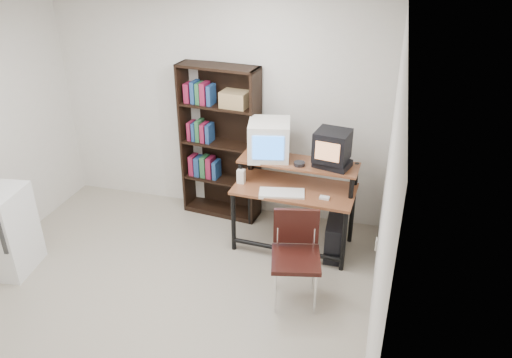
% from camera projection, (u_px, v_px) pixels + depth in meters
% --- Properties ---
extents(floor, '(4.00, 4.00, 0.01)m').
position_uv_depth(floor, '(153.00, 306.00, 4.76)').
color(floor, '#AAA08D').
rests_on(floor, ground).
extents(ceiling, '(4.00, 4.00, 0.01)m').
position_uv_depth(ceiling, '(119.00, 24.00, 3.57)').
color(ceiling, white).
rests_on(ceiling, back_wall).
extents(back_wall, '(4.00, 0.01, 2.60)m').
position_uv_depth(back_wall, '(218.00, 109.00, 5.88)').
color(back_wall, silver).
rests_on(back_wall, floor).
extents(right_wall, '(0.01, 4.00, 2.60)m').
position_uv_depth(right_wall, '(384.00, 218.00, 3.69)').
color(right_wall, silver).
rests_on(right_wall, floor).
extents(computer_desk, '(1.31, 0.71, 0.98)m').
position_uv_depth(computer_desk, '(295.00, 190.00, 5.35)').
color(computer_desk, brown).
rests_on(computer_desk, floor).
extents(crt_monitor, '(0.51, 0.51, 0.41)m').
position_uv_depth(crt_monitor, '(269.00, 140.00, 5.35)').
color(crt_monitor, white).
rests_on(crt_monitor, computer_desk).
extents(vcr, '(0.42, 0.35, 0.08)m').
position_uv_depth(vcr, '(332.00, 164.00, 5.20)').
color(vcr, black).
rests_on(vcr, computer_desk).
extents(crt_tv, '(0.39, 0.38, 0.32)m').
position_uv_depth(crt_tv, '(332.00, 146.00, 5.13)').
color(crt_tv, black).
rests_on(crt_tv, vcr).
extents(cd_spindle, '(0.14, 0.14, 0.05)m').
position_uv_depth(cd_spindle, '(299.00, 164.00, 5.23)').
color(cd_spindle, '#26262B').
rests_on(cd_spindle, computer_desk).
extents(keyboard, '(0.50, 0.29, 0.03)m').
position_uv_depth(keyboard, '(282.00, 194.00, 5.19)').
color(keyboard, white).
rests_on(keyboard, computer_desk).
extents(mousepad, '(0.25, 0.21, 0.01)m').
position_uv_depth(mousepad, '(325.00, 200.00, 5.11)').
color(mousepad, black).
rests_on(mousepad, computer_desk).
extents(mouse, '(0.10, 0.07, 0.03)m').
position_uv_depth(mouse, '(324.00, 198.00, 5.10)').
color(mouse, white).
rests_on(mouse, mousepad).
extents(desk_speaker, '(0.08, 0.08, 0.17)m').
position_uv_depth(desk_speaker, '(241.00, 177.00, 5.39)').
color(desk_speaker, white).
rests_on(desk_speaker, computer_desk).
extents(pc_tower, '(0.22, 0.46, 0.42)m').
position_uv_depth(pc_tower, '(335.00, 238.00, 5.40)').
color(pc_tower, black).
rests_on(pc_tower, floor).
extents(school_chair, '(0.53, 0.53, 0.90)m').
position_uv_depth(school_chair, '(296.00, 248.00, 4.64)').
color(school_chair, black).
rests_on(school_chair, floor).
extents(bookshelf, '(0.96, 0.41, 1.86)m').
position_uv_depth(bookshelf, '(221.00, 141.00, 5.90)').
color(bookshelf, black).
rests_on(bookshelf, floor).
extents(mini_fridge, '(0.60, 0.60, 0.91)m').
position_uv_depth(mini_fridge, '(1.00, 231.00, 5.08)').
color(mini_fridge, white).
rests_on(mini_fridge, floor).
extents(wall_outlet, '(0.02, 0.08, 0.12)m').
position_uv_depth(wall_outlet, '(376.00, 244.00, 5.14)').
color(wall_outlet, beige).
rests_on(wall_outlet, right_wall).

